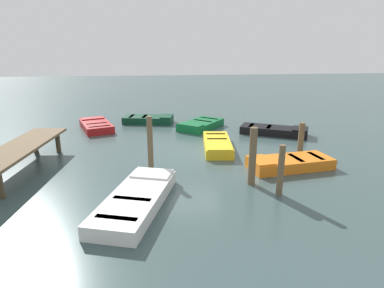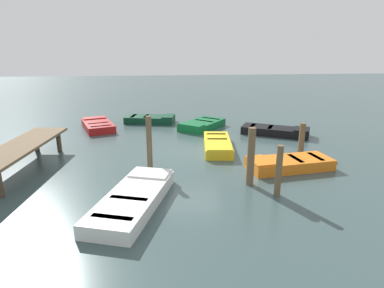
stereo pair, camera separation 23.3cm
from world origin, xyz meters
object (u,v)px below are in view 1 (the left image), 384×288
rowboat_green (201,125)px  mooring_piling_far_left (301,137)px  rowboat_dark_green (149,119)px  mooring_piling_mid_right (253,156)px  dock_segment (19,150)px  rowboat_yellow (217,144)px  mooring_piling_mid_left (281,170)px  rowboat_black (274,130)px  rowboat_orange (289,163)px  rowboat_white (136,199)px  rowboat_red (96,126)px  mooring_piling_far_right (150,143)px

rowboat_green → mooring_piling_far_left: size_ratio=2.44×
rowboat_dark_green → mooring_piling_mid_right: 10.34m
dock_segment → rowboat_yellow: (1.80, -7.75, -0.62)m
mooring_piling_mid_left → mooring_piling_mid_right: (0.91, 0.62, 0.17)m
rowboat_black → mooring_piling_far_left: 2.92m
rowboat_orange → mooring_piling_mid_right: 2.39m
rowboat_green → mooring_piling_mid_left: (-8.84, -1.15, 0.59)m
rowboat_dark_green → rowboat_white: bearing=-79.4°
rowboat_yellow → mooring_piling_far_left: size_ratio=2.61×
rowboat_red → rowboat_dark_green: same height
rowboat_dark_green → mooring_piling_mid_left: mooring_piling_mid_left is taller
rowboat_white → rowboat_orange: bearing=-49.0°
rowboat_red → rowboat_white: size_ratio=0.75×
rowboat_red → mooring_piling_mid_left: (-9.31, -6.97, 0.59)m
rowboat_black → rowboat_red: bearing=-165.5°
rowboat_yellow → rowboat_orange: bearing=46.3°
rowboat_orange → rowboat_black: 5.01m
rowboat_black → rowboat_yellow: bearing=-120.6°
rowboat_green → rowboat_yellow: bearing=41.8°
dock_segment → rowboat_orange: (-0.94, -9.99, -0.62)m
rowboat_orange → mooring_piling_mid_left: 2.58m
rowboat_yellow → rowboat_black: bearing=128.5°
mooring_piling_far_left → mooring_piling_mid_right: mooring_piling_mid_right is taller
rowboat_dark_green → rowboat_black: bearing=-16.4°
mooring_piling_mid_left → mooring_piling_mid_right: size_ratio=0.83×
rowboat_orange → mooring_piling_mid_right: bearing=26.3°
mooring_piling_far_right → mooring_piling_mid_right: mooring_piling_far_right is taller
rowboat_dark_green → rowboat_white: size_ratio=0.75×
rowboat_orange → rowboat_red: size_ratio=1.05×
dock_segment → rowboat_yellow: dock_segment is taller
dock_segment → mooring_piling_far_left: bearing=-77.9°
rowboat_orange → rowboat_yellow: same height
rowboat_yellow → rowboat_black: (2.12, -3.48, -0.00)m
rowboat_red → mooring_piling_far_right: mooring_piling_far_right is taller
rowboat_black → mooring_piling_far_right: mooring_piling_far_right is taller
rowboat_red → mooring_piling_mid_right: bearing=-162.1°
rowboat_green → mooring_piling_far_right: mooring_piling_far_right is taller
rowboat_red → mooring_piling_mid_left: mooring_piling_mid_left is taller
mooring_piling_far_left → rowboat_white: bearing=122.0°
rowboat_red → mooring_piling_far_right: (-6.57, -3.01, 0.80)m
rowboat_black → mooring_piling_far_right: 7.80m
rowboat_green → rowboat_black: bearing=103.0°
rowboat_orange → rowboat_black: same height
rowboat_red → rowboat_dark_green: size_ratio=1.00×
mooring_piling_far_left → mooring_piling_far_right: bearing=102.1°
rowboat_white → mooring_piling_far_left: mooring_piling_far_left is taller
mooring_piling_far_right → rowboat_black: bearing=-56.4°
mooring_piling_far_left → rowboat_green: bearing=38.7°
dock_segment → rowboat_orange: dock_segment is taller
dock_segment → mooring_piling_far_right: bearing=-87.6°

